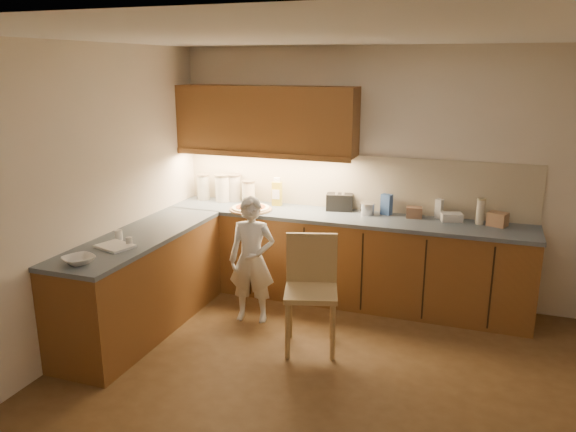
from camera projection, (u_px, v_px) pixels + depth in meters
The scene contains 24 objects.
room at pixel (338, 175), 3.88m from camera, with size 4.54×4.50×2.62m.
l_counter at pixel (278, 265), 5.63m from camera, with size 3.77×2.62×0.92m.
backsplash at pixel (351, 182), 5.93m from camera, with size 3.75×0.02×0.58m, color #C2B496.
upper_cabinets at pixel (266, 120), 5.91m from camera, with size 1.95×0.36×0.73m.
pizza_on_board at pixel (251, 209), 5.93m from camera, with size 0.45×0.45×0.18m.
child at pixel (252, 260), 5.35m from camera, with size 0.45×0.29×1.22m, color silver.
wooden_chair at pixel (311, 283), 4.87m from camera, with size 0.55×0.55×0.99m.
mixing_bowl at pixel (79, 260), 4.35m from camera, with size 0.23×0.23×0.06m, color white.
canister_a at pixel (203, 187), 6.38m from camera, with size 0.15×0.15×0.29m.
canister_b at pixel (223, 188), 6.29m from camera, with size 0.18×0.18×0.31m.
canister_c at pixel (234, 187), 6.31m from camera, with size 0.16×0.16×0.31m.
canister_d at pixel (248, 192), 6.22m from camera, with size 0.16×0.16×0.25m.
oil_jug at pixel (277, 193), 6.11m from camera, with size 0.11×0.08×0.31m.
toaster at pixel (340, 202), 5.92m from camera, with size 0.30×0.21×0.18m.
steel_pot at pixel (367, 209), 5.76m from camera, with size 0.16×0.16×0.12m.
blue_box at pixel (387, 204), 5.75m from camera, with size 0.11×0.07×0.21m, color #335599.
card_box_a at pixel (414, 212), 5.64m from camera, with size 0.15×0.11×0.11m, color #996F52.
white_bottle at pixel (439, 209), 5.61m from camera, with size 0.06×0.06×0.19m, color white.
flat_pack at pixel (451, 217), 5.52m from camera, with size 0.20×0.14×0.08m, color silver.
tall_jar at pixel (480, 211), 5.39m from camera, with size 0.08×0.08×0.26m.
card_box_b at pixel (498, 219), 5.35m from camera, with size 0.17×0.13×0.13m, color tan.
dough_cloth at pixel (115, 246), 4.73m from camera, with size 0.29×0.23×0.02m, color white.
spice_jar_a at pixel (119, 235), 4.92m from camera, with size 0.07×0.07×0.09m, color white.
spice_jar_b at pixel (129, 241), 4.77m from camera, with size 0.05×0.05×0.07m, color silver.
Camera 1 is at (0.97, -3.71, 2.41)m, focal length 35.00 mm.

